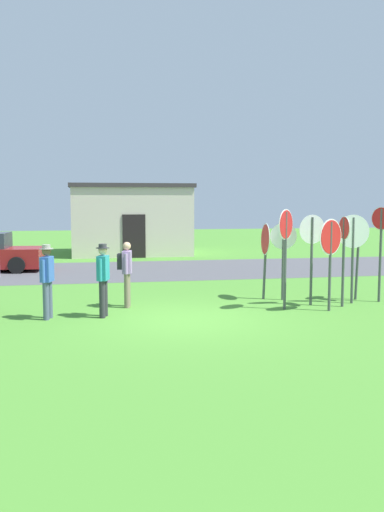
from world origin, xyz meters
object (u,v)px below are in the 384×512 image
(person_near_signs, at_px, (103,276))
(person_with_sunhat, at_px, (126,269))
(stop_sign_far_back, at_px, (265,247))
(stop_sign_rear_left, at_px, (331,247))
(stop_sign_tallest, at_px, (283,248))
(stop_sign_rear_right, at_px, (358,248))
(stop_sign_leaning_left, at_px, (344,247))
(stop_sign_leaning_right, at_px, (381,239))
(stop_sign_center_cluster, at_px, (353,242))
(stop_sign_nearest, at_px, (286,241))
(person_in_teal, at_px, (47,277))
(stop_sign_low_front, at_px, (312,244))

(person_near_signs, relative_size, person_with_sunhat, 1.03)
(person_near_signs, bearing_deg, stop_sign_far_back, 19.80)
(stop_sign_rear_left, xyz_separation_m, stop_sign_tallest, (-0.63, 1.66, -0.14))
(stop_sign_rear_right, xyz_separation_m, stop_sign_tallest, (-2.04, 0.33, 0.01))
(stop_sign_leaning_left, relative_size, stop_sign_leaning_right, 0.91)
(stop_sign_center_cluster, bearing_deg, stop_sign_nearest, -167.00)
(stop_sign_center_cluster, xyz_separation_m, person_in_teal, (-7.88, -0.57, -0.66))
(person_in_teal, bearing_deg, stop_sign_rear_right, 7.13)
(stop_sign_leaning_right, bearing_deg, stop_sign_rear_left, -153.88)
(stop_sign_leaning_left, bearing_deg, person_in_teal, -178.83)
(stop_sign_low_front, distance_m, person_in_teal, 6.74)
(stop_sign_far_back, relative_size, stop_sign_tallest, 1.00)
(stop_sign_rear_left, distance_m, stop_sign_center_cluster, 1.35)
(stop_sign_low_front, xyz_separation_m, stop_sign_far_back, (-0.91, 1.10, -0.17))
(person_near_signs, bearing_deg, stop_sign_nearest, 1.41)
(stop_sign_far_back, height_order, person_near_signs, stop_sign_far_back)
(stop_sign_leaning_right, xyz_separation_m, stop_sign_rear_left, (-1.86, -0.91, -0.12))
(stop_sign_low_front, bearing_deg, stop_sign_tallest, 118.60)
(stop_sign_tallest, bearing_deg, stop_sign_far_back, 151.70)
(person_near_signs, bearing_deg, stop_sign_tallest, 15.62)
(stop_sign_far_back, bearing_deg, person_in_teal, -164.51)
(stop_sign_nearest, xyz_separation_m, person_with_sunhat, (-3.93, 1.02, -0.76))
(stop_sign_rear_left, height_order, stop_sign_tallest, stop_sign_rear_left)
(person_with_sunhat, bearing_deg, stop_sign_nearest, -14.55)
(stop_sign_leaning_left, distance_m, stop_sign_leaning_right, 1.39)
(stop_sign_leaning_left, distance_m, stop_sign_far_back, 2.19)
(stop_sign_center_cluster, xyz_separation_m, stop_sign_tallest, (-1.66, 0.79, -0.20))
(stop_sign_leaning_left, height_order, stop_sign_center_cluster, stop_sign_center_cluster)
(person_in_teal, distance_m, person_with_sunhat, 2.19)
(stop_sign_center_cluster, bearing_deg, stop_sign_tallest, 154.47)
(stop_sign_center_cluster, height_order, stop_sign_far_back, stop_sign_center_cluster)
(stop_sign_center_cluster, height_order, stop_sign_nearest, stop_sign_nearest)
(stop_sign_nearest, height_order, person_with_sunhat, stop_sign_nearest)
(person_near_signs, bearing_deg, stop_sign_center_cluster, 5.09)
(stop_sign_low_front, bearing_deg, stop_sign_nearest, -154.85)
(stop_sign_leaning_left, bearing_deg, stop_sign_far_back, 138.50)
(stop_sign_far_back, bearing_deg, stop_sign_tallest, -28.30)
(stop_sign_rear_left, height_order, person_with_sunhat, stop_sign_rear_left)
(stop_sign_low_front, relative_size, stop_sign_rear_right, 1.12)
(stop_sign_far_back, xyz_separation_m, person_near_signs, (-4.50, -1.62, -0.48))
(person_near_signs, bearing_deg, stop_sign_leaning_right, 4.87)
(stop_sign_center_cluster, bearing_deg, person_near_signs, -174.91)
(stop_sign_rear_right, relative_size, stop_sign_center_cluster, 0.90)
(stop_sign_leaning_left, xyz_separation_m, stop_sign_far_back, (-1.64, 1.45, -0.09))
(stop_sign_rear_right, height_order, stop_sign_nearest, stop_sign_nearest)
(stop_sign_far_back, bearing_deg, stop_sign_leaning_right, -18.57)
(stop_sign_leaning_left, xyz_separation_m, stop_sign_tallest, (-1.19, 1.21, -0.10))
(stop_sign_far_back, bearing_deg, stop_sign_rear_left, -60.63)
(stop_sign_center_cluster, relative_size, stop_sign_nearest, 0.94)
(stop_sign_leaning_right, relative_size, person_in_teal, 1.49)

